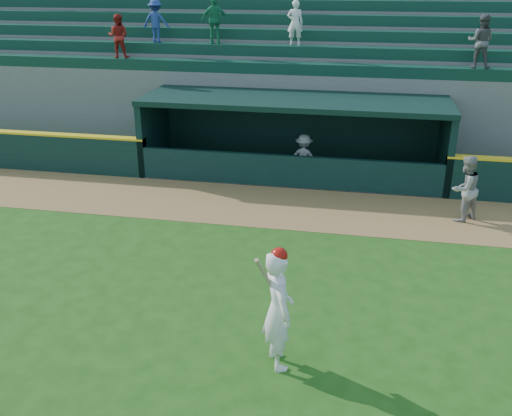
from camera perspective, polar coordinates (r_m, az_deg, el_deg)
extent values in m
plane|color=#1F4B12|center=(11.49, -1.56, -9.02)|extent=(120.00, 120.00, 0.00)
cube|color=olive|center=(15.79, 2.31, 0.15)|extent=(40.00, 3.00, 0.01)
imported|color=gray|center=(15.57, 20.16, 1.82)|extent=(1.07, 1.06, 1.75)
imported|color=#989893|center=(17.70, 4.80, 5.05)|extent=(0.99, 0.63, 1.45)
cube|color=slate|center=(18.39, 3.67, 3.44)|extent=(9.00, 2.60, 0.04)
cube|color=black|center=(19.16, -10.12, 7.46)|extent=(0.20, 2.60, 2.30)
cube|color=black|center=(18.08, 18.44, 5.75)|extent=(0.20, 2.60, 2.30)
cube|color=black|center=(19.30, 4.28, 7.85)|extent=(9.40, 0.20, 2.30)
cube|color=black|center=(17.76, 3.86, 10.66)|extent=(9.40, 2.80, 0.16)
cube|color=black|center=(17.09, 3.16, 3.66)|extent=(9.00, 0.16, 1.00)
cube|color=brown|center=(19.07, 4.01, 4.86)|extent=(8.40, 0.45, 0.10)
cube|color=slate|center=(19.73, 4.49, 9.08)|extent=(34.00, 0.85, 2.91)
cube|color=#0F3828|center=(19.30, 4.60, 13.73)|extent=(34.00, 0.60, 0.36)
cube|color=slate|center=(20.50, 4.80, 10.23)|extent=(34.00, 0.85, 3.36)
cube|color=#0F3828|center=(20.08, 4.94, 15.35)|extent=(34.00, 0.60, 0.36)
cube|color=slate|center=(21.29, 5.09, 11.29)|extent=(34.00, 0.85, 3.81)
cube|color=#0F3828|center=(20.87, 5.26, 16.85)|extent=(34.00, 0.60, 0.36)
cube|color=slate|center=(22.08, 5.37, 12.28)|extent=(34.00, 0.85, 4.26)
cube|color=#0F3828|center=(21.67, 5.56, 18.24)|extent=(34.00, 0.60, 0.36)
cube|color=slate|center=(22.87, 5.62, 13.20)|extent=(34.00, 0.85, 4.71)
cube|color=#0F3828|center=(22.49, 5.84, 19.53)|extent=(34.00, 0.60, 0.36)
cube|color=slate|center=(23.67, 5.86, 14.05)|extent=(34.00, 0.85, 5.16)
cube|color=slate|center=(24.48, 6.08, 14.85)|extent=(34.00, 0.85, 5.61)
cube|color=slate|center=(25.05, 6.21, 15.02)|extent=(34.50, 0.30, 5.61)
imported|color=#525252|center=(19.35, 21.55, 15.24)|extent=(0.89, 0.76, 1.59)
imported|color=white|center=(20.05, 3.93, 17.98)|extent=(0.56, 0.39, 1.46)
imported|color=#A01E18|center=(20.90, -13.59, 16.36)|extent=(0.76, 0.63, 1.44)
imported|color=navy|center=(21.24, -9.98, 17.94)|extent=(0.94, 0.55, 1.44)
imported|color=#1C8052|center=(20.58, -4.14, 18.22)|extent=(0.97, 0.55, 1.55)
imported|color=white|center=(9.23, 2.23, -10.12)|extent=(0.77, 0.89, 2.06)
sphere|color=#B01209|center=(8.75, 2.32, -4.82)|extent=(0.27, 0.27, 0.27)
cylinder|color=tan|center=(8.70, 0.89, -6.71)|extent=(0.26, 0.49, 0.76)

